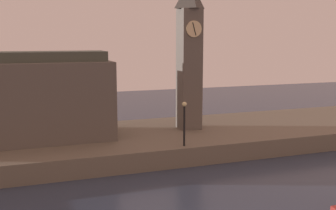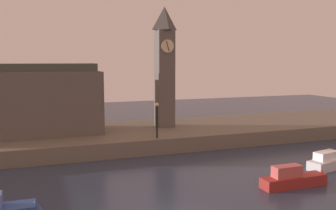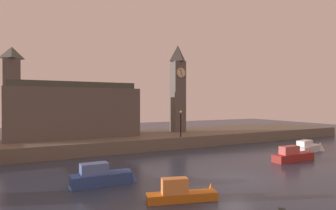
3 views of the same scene
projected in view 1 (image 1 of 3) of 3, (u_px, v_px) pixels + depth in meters
name	position (u px, v px, depth m)	size (l,w,h in m)	color
far_embankment	(124.00, 143.00, 35.44)	(70.00, 12.00, 1.50)	#6B6051
clock_tower	(189.00, 53.00, 36.73)	(2.05, 2.11, 13.29)	#5B544C
parliament_hall	(4.00, 98.00, 32.24)	(16.08, 5.61, 11.07)	#5B544C
streetlamp	(184.00, 118.00, 31.24)	(0.36, 0.36, 3.43)	black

